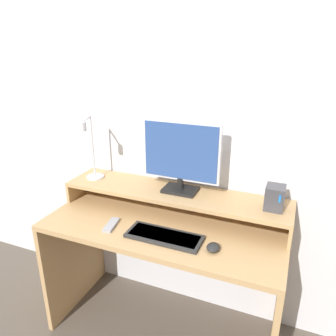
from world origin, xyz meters
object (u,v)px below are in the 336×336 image
Objects in this scene: keyboard at (164,236)px; mouse at (213,247)px; desk_lamp at (92,156)px; remote_control at (111,225)px; monitor at (181,156)px; router_dock at (275,198)px.

mouse reaches higher than keyboard.
desk_lamp reaches higher than remote_control.
monitor is 0.54m from remote_control.
desk_lamp is 0.70m from keyboard.
router_dock is at bearing 50.84° from mouse.
remote_control is (0.27, -0.25, -0.29)m from desk_lamp.
desk_lamp is at bearing 163.55° from mouse.
keyboard is at bearing 178.50° from mouse.
monitor is 0.55m from router_dock.
desk_lamp is 0.93m from mouse.
desk_lamp is 1.10m from router_dock.
remote_control is at bearing -160.39° from router_dock.
router_dock is (0.53, -0.02, -0.16)m from monitor.
monitor is at bearing 94.93° from keyboard.
mouse is at bearing -0.23° from remote_control.
monitor is 1.12× the size of desk_lamp.
keyboard is at bearing 0.83° from remote_control.
keyboard is 4.91× the size of mouse.
monitor is 1.14× the size of keyboard.
remote_control is (-0.29, -0.31, -0.34)m from monitor.
remote_control is at bearing -42.30° from desk_lamp.
router_dock reaches higher than remote_control.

